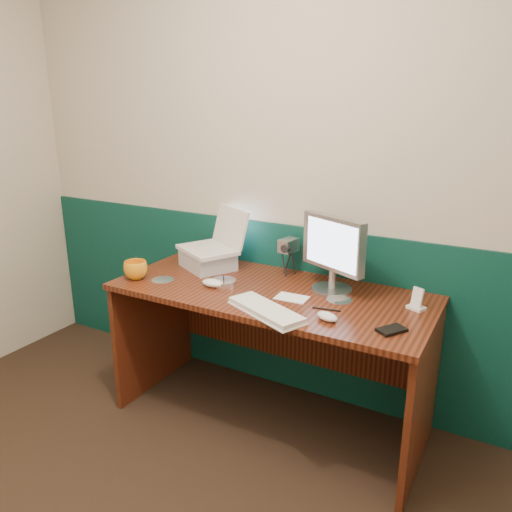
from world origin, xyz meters
The scene contains 19 objects.
back_wall centered at (0.00, 1.75, 1.25)m, with size 3.50×0.04×2.50m, color beige.
wainscot centered at (0.00, 1.74, 0.50)m, with size 3.48×0.02×1.00m, color #072F27.
desk centered at (0.15, 1.38, 0.38)m, with size 1.60×0.70×0.75m, color black.
laptop_riser centered at (-0.32, 1.52, 0.80)m, with size 0.28×0.24×0.10m, color silver.
laptop centered at (-0.32, 1.52, 0.98)m, with size 0.32×0.25×0.27m, color silver, non-canonical shape.
monitor centered at (0.43, 1.52, 0.94)m, with size 0.37×0.11×0.37m, color #A1A2A6, non-canonical shape.
keyboard centered at (0.27, 1.12, 0.76)m, with size 0.40×0.13×0.02m, color white.
mouse_right centered at (0.53, 1.18, 0.77)m, with size 0.11×0.06×0.04m, color silver.
mouse_left centered at (-0.13, 1.28, 0.77)m, with size 0.12×0.07×0.04m, color white.
mug centered at (-0.55, 1.18, 0.80)m, with size 0.12×0.12×0.10m, color orange.
camcorder centered at (0.13, 1.63, 0.85)m, with size 0.09×0.13×0.20m, color #B4B5B9, non-canonical shape.
cd_spindle centered at (-0.09, 1.33, 0.76)m, with size 0.13×0.13×0.03m, color silver.
cd_loose_a centered at (-0.42, 1.23, 0.75)m, with size 0.12×0.12×0.00m, color silver.
cd_loose_b centered at (0.50, 1.42, 0.75)m, with size 0.13×0.13×0.00m, color silver.
pen centered at (0.49, 1.28, 0.75)m, with size 0.01×0.01×0.13m, color black.
papers centered at (0.29, 1.33, 0.75)m, with size 0.15×0.10×0.00m, color white.
dock centered at (0.84, 1.49, 0.76)m, with size 0.08×0.06×0.01m, color white.
music_player centered at (0.84, 1.49, 0.81)m, with size 0.05×0.01×0.09m, color white.
pda centered at (0.81, 1.20, 0.76)m, with size 0.07×0.12×0.01m, color black.
Camera 1 is at (1.22, -0.70, 1.66)m, focal length 35.00 mm.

